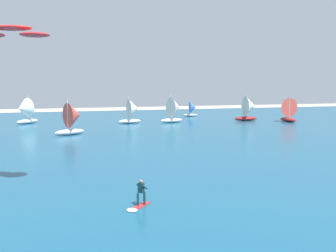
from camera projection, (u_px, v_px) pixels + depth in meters
ocean at (124, 133)px, 52.78m from camera, size 160.00×90.00×0.10m
kitesurfer at (139, 197)px, 20.73m from camera, size 1.79×1.77×1.67m
kite at (12, 32)px, 23.12m from camera, size 5.43×3.13×0.78m
sailboat_far_right at (24, 111)px, 63.89m from camera, size 4.84×4.79×5.46m
sailboat_outermost at (133, 111)px, 65.01m from camera, size 4.57×3.92×5.24m
sailboat_center_horizon at (249, 108)px, 69.59m from camera, size 4.92×4.20×5.68m
sailboat_mid_right at (287, 109)px, 68.15m from camera, size 3.91×4.61×5.38m
sailboat_trailing at (175, 109)px, 66.35m from camera, size 4.95×4.32×5.59m
sailboat_heeled_over at (73, 118)px, 50.54m from camera, size 4.75×4.26×5.34m
sailboat_leading at (192, 109)px, 78.92m from camera, size 3.45×2.97×3.94m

